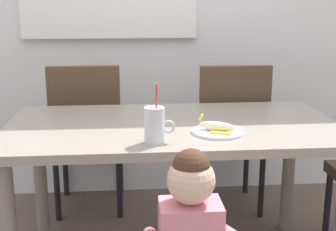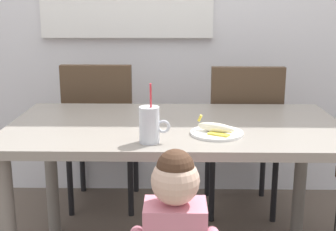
% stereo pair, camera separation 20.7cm
% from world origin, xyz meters
% --- Properties ---
extents(dining_table, '(1.58, 0.85, 0.76)m').
position_xyz_m(dining_table, '(0.00, 0.00, 0.66)').
color(dining_table, gray).
rests_on(dining_table, ground).
extents(dining_chair_left, '(0.44, 0.44, 0.96)m').
position_xyz_m(dining_chair_left, '(-0.47, 0.67, 0.54)').
color(dining_chair_left, '#4C3826').
rests_on(dining_chair_left, ground).
extents(dining_chair_right, '(0.44, 0.45, 0.96)m').
position_xyz_m(dining_chair_right, '(0.41, 0.61, 0.54)').
color(dining_chair_right, '#4C3826').
rests_on(dining_chair_right, ground).
extents(milk_cup, '(0.13, 0.08, 0.25)m').
position_xyz_m(milk_cup, '(-0.11, -0.30, 0.83)').
color(milk_cup, silver).
rests_on(milk_cup, dining_table).
extents(snack_plate, '(0.23, 0.23, 0.01)m').
position_xyz_m(snack_plate, '(0.18, -0.18, 0.77)').
color(snack_plate, white).
rests_on(snack_plate, dining_table).
extents(peeled_banana, '(0.17, 0.14, 0.07)m').
position_xyz_m(peeled_banana, '(0.18, -0.19, 0.79)').
color(peeled_banana, '#F4EAC6').
rests_on(peeled_banana, snack_plate).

